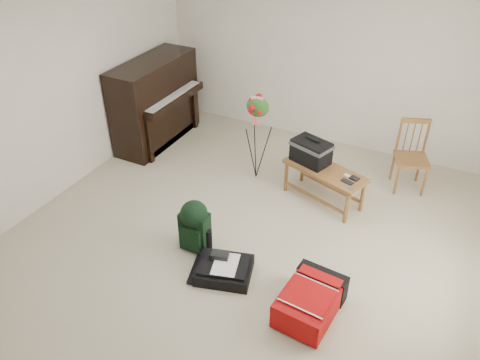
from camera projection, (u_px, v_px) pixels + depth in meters
The scene contains 11 objects.
floor at pixel (239, 244), 5.22m from camera, with size 5.00×5.50×0.01m, color #BEB399.
ceiling at pixel (239, 14), 3.82m from camera, with size 5.00×5.50×0.01m, color white.
wall_back at pixel (328, 60), 6.55m from camera, with size 5.00×0.04×2.50m, color silver.
wall_left at pixel (48, 99), 5.45m from camera, with size 0.04×5.50×2.50m, color silver.
piano at pixel (156, 103), 6.88m from camera, with size 0.71×1.50×1.25m.
bench at pixel (313, 159), 5.66m from camera, with size 1.11×0.72×0.79m.
dining_chair at pixel (412, 157), 5.92m from camera, with size 0.51×0.51×0.91m.
red_suitcase at pixel (312, 298), 4.37m from camera, with size 0.53×0.74×0.30m.
black_duffel at pixel (224, 269), 4.78m from camera, with size 0.66×0.58×0.23m.
green_backpack at pixel (194, 224), 4.99m from camera, with size 0.32×0.30×0.61m.
flower_stand at pixel (257, 139), 6.03m from camera, with size 0.42×0.42×1.20m.
Camera 1 is at (1.78, -3.50, 3.51)m, focal length 35.00 mm.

